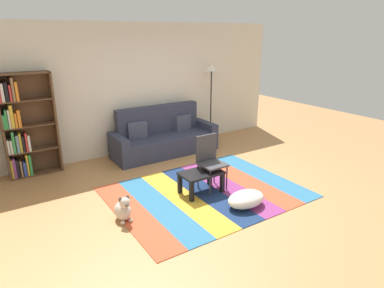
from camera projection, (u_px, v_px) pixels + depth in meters
name	position (u px, v px, depth m)	size (l,w,h in m)	color
ground_plane	(212.00, 189.00, 5.61)	(14.00, 14.00, 0.00)	#B27F4C
back_wall	(143.00, 88.00, 7.21)	(6.80, 0.10, 2.70)	silver
rug	(206.00, 192.00, 5.47)	(2.99, 2.29, 0.01)	#C64C2D
couch	(163.00, 138.00, 7.20)	(2.26, 0.80, 1.00)	#2D3347
bookshelf	(23.00, 128.00, 5.89)	(0.90, 0.28, 1.85)	brown
coffee_table	(201.00, 176.00, 5.38)	(0.67, 0.43, 0.36)	black
pouf	(246.00, 199.00, 4.99)	(0.61, 0.40, 0.24)	white
dog	(123.00, 210.00, 4.63)	(0.22, 0.35, 0.40)	beige
standing_lamp	(211.00, 78.00, 7.73)	(0.32, 0.32, 1.80)	black
tv_remote	(205.00, 170.00, 5.41)	(0.04, 0.15, 0.02)	black
folding_chair	(210.00, 157.00, 5.51)	(0.40, 0.40, 0.90)	#38383D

